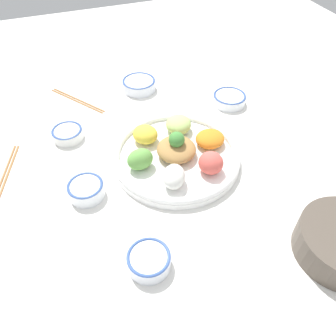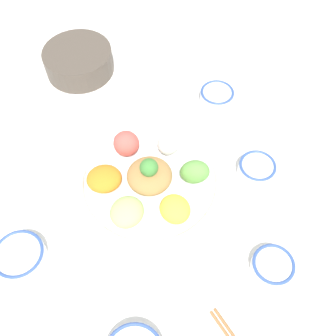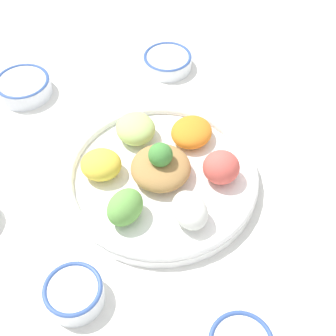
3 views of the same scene
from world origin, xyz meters
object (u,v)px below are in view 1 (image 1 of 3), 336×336
chopsticks_pair_far (77,100)px  rice_bowl_plain (139,84)px  salad_platter (176,153)px  rice_bowl_blue (86,189)px  chopsticks_pair_near (6,173)px  sauce_bowl_far (149,260)px  serving_spoon_main (237,254)px  sauce_bowl_red (229,99)px  sauce_bowl_dark (67,133)px

chopsticks_pair_far → rice_bowl_plain: bearing=-127.0°
salad_platter → rice_bowl_plain: size_ratio=3.05×
rice_bowl_blue → chopsticks_pair_near: 0.25m
sauce_bowl_far → serving_spoon_main: (0.19, -0.04, -0.02)m
sauce_bowl_red → sauce_bowl_far: bearing=-132.7°
rice_bowl_plain → serving_spoon_main: size_ratio=1.11×
sauce_bowl_red → chopsticks_pair_far: bearing=158.1°
rice_bowl_plain → sauce_bowl_far: 0.71m
rice_bowl_blue → sauce_bowl_dark: (-0.01, 0.25, -0.00)m
rice_bowl_blue → chopsticks_pair_near: size_ratio=0.41×
salad_platter → chopsticks_pair_near: bearing=166.5°
serving_spoon_main → rice_bowl_blue: bearing=84.1°
rice_bowl_blue → serving_spoon_main: bearing=-45.8°
sauce_bowl_far → rice_bowl_blue: bearing=110.2°
sauce_bowl_red → sauce_bowl_dark: size_ratio=1.21×
salad_platter → chopsticks_pair_near: salad_platter is taller
rice_bowl_plain → sauce_bowl_dark: bearing=-146.7°
sauce_bowl_far → chopsticks_pair_far: size_ratio=0.45×
rice_bowl_blue → rice_bowl_plain: size_ratio=0.78×
rice_bowl_blue → chopsticks_pair_near: rice_bowl_blue is taller
sauce_bowl_red → sauce_bowl_far: sauce_bowl_far is taller
rice_bowl_blue → chopsticks_pair_near: (-0.20, 0.15, -0.02)m
rice_bowl_blue → chopsticks_pair_far: bearing=84.0°
chopsticks_pair_far → serving_spoon_main: 0.77m
salad_platter → sauce_bowl_far: salad_platter is taller
salad_platter → sauce_bowl_dark: bearing=143.5°
sauce_bowl_red → rice_bowl_plain: size_ratio=0.94×
chopsticks_pair_near → chopsticks_pair_far: (0.25, 0.29, 0.00)m
rice_bowl_plain → chopsticks_pair_far: (-0.23, 0.01, -0.02)m
chopsticks_pair_near → serving_spoon_main: 0.66m
rice_bowl_blue → sauce_bowl_dark: size_ratio=1.00×
sauce_bowl_red → chopsticks_pair_far: (-0.49, 0.20, -0.02)m
sauce_bowl_dark → salad_platter: bearing=-36.5°
salad_platter → sauce_bowl_red: bearing=36.1°
chopsticks_pair_near → chopsticks_pair_far: size_ratio=1.06×
sauce_bowl_dark → chopsticks_pair_far: 0.20m
sauce_bowl_dark → serving_spoon_main: (0.30, -0.54, -0.02)m
salad_platter → serving_spoon_main: (0.02, -0.33, -0.02)m
sauce_bowl_red → serving_spoon_main: sauce_bowl_red is taller
salad_platter → sauce_bowl_far: 0.34m
sauce_bowl_red → rice_bowl_blue: (-0.54, -0.24, 0.00)m
rice_bowl_blue → sauce_bowl_far: bearing=-69.8°
sauce_bowl_red → rice_bowl_plain: 0.33m
salad_platter → chopsticks_pair_far: salad_platter is taller
salad_platter → sauce_bowl_far: (-0.18, -0.29, -0.00)m
chopsticks_pair_near → serving_spoon_main: chopsticks_pair_near is taller
rice_bowl_blue → serving_spoon_main: (0.28, -0.29, -0.02)m
rice_bowl_plain → chopsticks_pair_near: bearing=-149.1°
rice_bowl_blue → sauce_bowl_red: bearing=24.1°
chopsticks_pair_far → sauce_bowl_red: bearing=-147.4°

